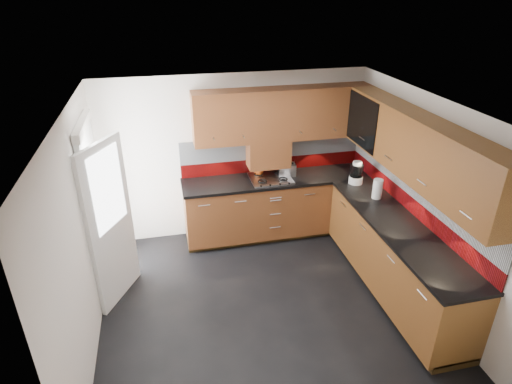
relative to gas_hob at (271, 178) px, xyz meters
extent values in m
cube|color=black|center=(-0.45, -1.47, -0.96)|extent=(4.00, 3.80, 0.02)
cube|color=white|center=(-0.45, -1.47, 1.50)|extent=(4.00, 3.80, 0.10)
cube|color=silver|center=(-0.45, 0.37, 0.25)|extent=(4.00, 0.08, 2.64)
cube|color=silver|center=(-0.45, -3.31, 0.25)|extent=(4.00, 0.08, 2.64)
cube|color=silver|center=(-2.39, -1.47, 0.25)|extent=(0.08, 3.80, 2.64)
cube|color=silver|center=(1.49, -1.47, 0.25)|extent=(0.08, 3.80, 2.64)
cube|color=#5A2E14|center=(0.10, 0.03, -0.48)|extent=(2.70, 0.60, 0.95)
cube|color=brown|center=(1.15, -1.57, -0.48)|extent=(0.60, 2.60, 0.95)
cube|color=#392810|center=(0.10, 0.06, -0.90)|extent=(2.70, 0.54, 0.10)
cube|color=#392810|center=(1.18, -1.57, -0.90)|extent=(0.54, 2.60, 0.10)
cube|color=black|center=(0.09, 0.02, -0.03)|extent=(2.72, 0.62, 0.04)
cube|color=black|center=(1.14, -1.59, -0.03)|extent=(0.62, 2.60, 0.04)
cube|color=maroon|center=(0.10, 0.32, 0.09)|extent=(2.70, 0.02, 0.20)
cube|color=#B3B8BC|center=(0.10, 0.32, 0.36)|extent=(2.70, 0.02, 0.34)
cube|color=maroon|center=(1.44, -1.27, 0.09)|extent=(0.02, 3.20, 0.20)
cube|color=#B3B8BC|center=(1.44, -1.27, 0.36)|extent=(0.02, 3.20, 0.34)
cube|color=#5A2E14|center=(0.20, 0.17, 0.89)|extent=(2.50, 0.33, 0.72)
cube|color=brown|center=(1.28, -1.43, 0.89)|extent=(0.33, 2.87, 0.72)
cube|color=silver|center=(0.05, -0.01, 0.68)|extent=(1.80, 0.01, 0.16)
cube|color=silver|center=(1.11, -1.47, 0.68)|extent=(0.01, 2.00, 0.16)
cube|color=#5A2E14|center=(0.00, 0.17, 0.33)|extent=(0.60, 0.33, 0.40)
cube|color=black|center=(1.11, -0.40, 0.89)|extent=(0.01, 0.80, 0.66)
cube|color=#FFD18C|center=(1.42, -0.40, 0.89)|extent=(0.01, 0.76, 0.64)
cube|color=black|center=(1.28, -0.40, 0.91)|extent=(0.29, 0.76, 0.01)
cylinder|color=black|center=(1.28, -0.65, 1.01)|extent=(0.07, 0.07, 0.16)
cylinder|color=black|center=(1.28, -0.50, 1.01)|extent=(0.07, 0.07, 0.16)
cylinder|color=white|center=(1.28, -0.35, 1.01)|extent=(0.07, 0.07, 0.16)
cylinder|color=black|center=(1.28, -0.20, 1.01)|extent=(0.07, 0.07, 0.16)
cube|color=white|center=(-2.31, -0.57, 0.07)|extent=(0.06, 0.95, 2.04)
cube|color=white|center=(-2.13, -0.92, 0.05)|extent=(0.42, 0.73, 1.98)
cube|color=white|center=(-2.10, -0.92, 0.50)|extent=(0.28, 0.50, 0.90)
cube|color=silver|center=(0.00, 0.01, 0.00)|extent=(0.58, 0.50, 0.02)
torus|color=black|center=(-0.15, -0.11, 0.02)|extent=(0.13, 0.13, 0.02)
torus|color=black|center=(0.15, -0.11, 0.02)|extent=(0.13, 0.13, 0.02)
torus|color=black|center=(-0.15, 0.13, 0.02)|extent=(0.13, 0.13, 0.02)
torus|color=black|center=(0.15, 0.13, 0.02)|extent=(0.13, 0.13, 0.02)
cube|color=black|center=(0.00, -0.23, 0.01)|extent=(0.44, 0.04, 0.02)
cylinder|color=#D14E13|center=(-0.13, 0.20, 0.07)|extent=(0.13, 0.13, 0.16)
cylinder|color=brown|center=(-0.12, 0.22, 0.26)|extent=(0.06, 0.03, 0.32)
cylinder|color=brown|center=(-0.12, 0.21, 0.25)|extent=(0.05, 0.04, 0.30)
cylinder|color=brown|center=(-0.13, 0.22, 0.28)|extent=(0.07, 0.02, 0.34)
cylinder|color=brown|center=(-0.11, 0.21, 0.24)|extent=(0.03, 0.05, 0.28)
cylinder|color=brown|center=(-0.14, 0.21, 0.26)|extent=(0.05, 0.04, 0.31)
cube|color=silver|center=(0.26, 0.09, 0.07)|extent=(0.27, 0.18, 0.18)
cube|color=black|center=(0.26, 0.09, 0.17)|extent=(0.20, 0.04, 0.01)
cube|color=black|center=(0.26, 0.13, 0.17)|extent=(0.20, 0.04, 0.01)
cylinder|color=white|center=(1.13, -0.39, 0.04)|extent=(0.19, 0.19, 0.11)
cylinder|color=black|center=(1.13, -0.39, 0.18)|extent=(0.18, 0.18, 0.17)
cylinder|color=white|center=(1.13, -0.39, 0.29)|extent=(0.13, 0.13, 0.04)
cylinder|color=white|center=(1.20, -0.87, 0.12)|extent=(0.15, 0.15, 0.26)
cube|color=orange|center=(1.13, -0.39, -0.01)|extent=(0.15, 0.14, 0.01)
camera|label=1|loc=(-1.45, -5.38, 2.55)|focal=30.00mm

